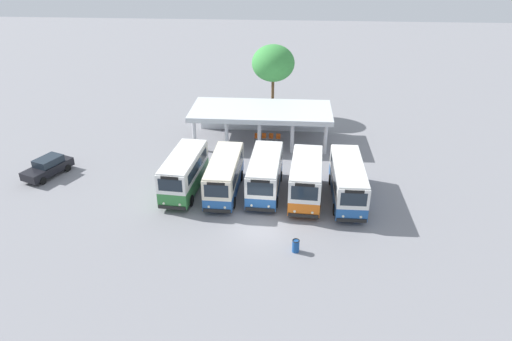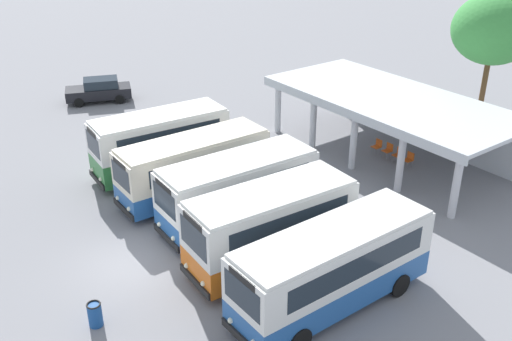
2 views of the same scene
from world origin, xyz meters
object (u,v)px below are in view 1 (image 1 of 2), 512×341
(parked_car_flank, at_px, (48,167))
(waiting_chair_fourth_seat, at_px, (278,137))
(litter_bin_apron, at_px, (296,246))
(city_bus_middle_cream, at_px, (265,174))
(waiting_chair_end_by_column, at_px, (257,137))
(city_bus_fifth_blue, at_px, (348,180))
(city_bus_second_in_row, at_px, (224,174))
(waiting_chair_middle_seat, at_px, (271,137))
(city_bus_fourth_amber, at_px, (306,179))
(waiting_chair_second_from_end, at_px, (264,137))
(city_bus_nearest_orange, at_px, (184,172))

(parked_car_flank, xyz_separation_m, waiting_chair_fourth_seat, (19.57, 8.81, -0.31))
(litter_bin_apron, bearing_deg, city_bus_middle_cream, 107.97)
(waiting_chair_end_by_column, height_order, waiting_chair_fourth_seat, same)
(city_bus_fifth_blue, distance_m, waiting_chair_end_by_column, 13.55)
(city_bus_second_in_row, relative_size, waiting_chair_middle_seat, 8.54)
(waiting_chair_fourth_seat, height_order, litter_bin_apron, litter_bin_apron)
(city_bus_middle_cream, bearing_deg, waiting_chair_middle_seat, 89.92)
(city_bus_fourth_amber, bearing_deg, parked_car_flank, 173.89)
(city_bus_middle_cream, relative_size, waiting_chair_fourth_seat, 8.27)
(city_bus_middle_cream, distance_m, waiting_chair_middle_seat, 10.53)
(parked_car_flank, xyz_separation_m, waiting_chair_second_from_end, (18.13, 8.83, -0.31))
(city_bus_fourth_amber, xyz_separation_m, city_bus_fifth_blue, (3.23, 0.17, -0.09))
(waiting_chair_middle_seat, bearing_deg, city_bus_fifth_blue, -59.73)
(parked_car_flank, relative_size, waiting_chair_second_from_end, 5.42)
(city_bus_second_in_row, distance_m, city_bus_fourth_amber, 6.47)
(city_bus_fourth_amber, relative_size, waiting_chair_second_from_end, 7.94)
(city_bus_middle_cream, xyz_separation_m, waiting_chair_middle_seat, (0.01, 10.46, -1.21))
(litter_bin_apron, bearing_deg, parked_car_flank, 156.50)
(city_bus_fourth_amber, distance_m, waiting_chair_fourth_seat, 11.51)
(city_bus_fifth_blue, relative_size, waiting_chair_fourth_seat, 9.04)
(city_bus_fifth_blue, xyz_separation_m, waiting_chair_middle_seat, (-6.44, 11.03, -1.19))
(waiting_chair_fourth_seat, bearing_deg, waiting_chair_middle_seat, 177.52)
(city_bus_second_in_row, xyz_separation_m, waiting_chair_end_by_column, (1.79, 10.64, -1.15))
(city_bus_second_in_row, height_order, parked_car_flank, city_bus_second_in_row)
(city_bus_nearest_orange, relative_size, litter_bin_apron, 7.82)
(city_bus_nearest_orange, distance_m, waiting_chair_fourth_seat, 12.95)
(waiting_chair_middle_seat, bearing_deg, waiting_chair_second_from_end, -178.96)
(city_bus_middle_cream, height_order, waiting_chair_end_by_column, city_bus_middle_cream)
(city_bus_middle_cream, xyz_separation_m, parked_car_flank, (-18.83, 1.62, -0.90))
(city_bus_fourth_amber, distance_m, city_bus_fifth_blue, 3.23)
(city_bus_nearest_orange, bearing_deg, city_bus_fifth_blue, -1.35)
(city_bus_middle_cream, xyz_separation_m, waiting_chair_end_by_column, (-1.43, 10.38, -1.21))
(city_bus_fourth_amber, bearing_deg, city_bus_second_in_row, 175.75)
(waiting_chair_fourth_seat, bearing_deg, parked_car_flank, -155.77)
(parked_car_flank, height_order, waiting_chair_fourth_seat, parked_car_flank)
(waiting_chair_middle_seat, distance_m, waiting_chair_fourth_seat, 0.72)
(city_bus_middle_cream, distance_m, litter_bin_apron, 8.14)
(city_bus_nearest_orange, bearing_deg, parked_car_flank, 171.33)
(city_bus_fifth_blue, height_order, parked_car_flank, city_bus_fifth_blue)
(waiting_chair_fourth_seat, bearing_deg, city_bus_second_in_row, -110.35)
(city_bus_fifth_blue, bearing_deg, city_bus_second_in_row, 178.15)
(city_bus_fourth_amber, relative_size, waiting_chair_fourth_seat, 7.94)
(waiting_chair_second_from_end, bearing_deg, litter_bin_apron, -80.00)
(city_bus_middle_cream, bearing_deg, waiting_chair_fourth_seat, 85.95)
(city_bus_fourth_amber, height_order, waiting_chair_second_from_end, city_bus_fourth_amber)
(city_bus_second_in_row, height_order, waiting_chair_fourth_seat, city_bus_second_in_row)
(waiting_chair_end_by_column, bearing_deg, city_bus_nearest_orange, -115.24)
(waiting_chair_end_by_column, xyz_separation_m, litter_bin_apron, (3.91, -18.03, -0.07))
(city_bus_nearest_orange, bearing_deg, city_bus_second_in_row, 0.14)
(city_bus_fourth_amber, bearing_deg, city_bus_fifth_blue, 2.95)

